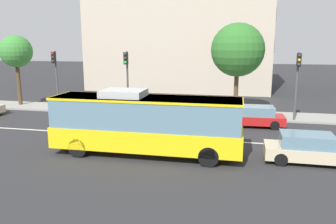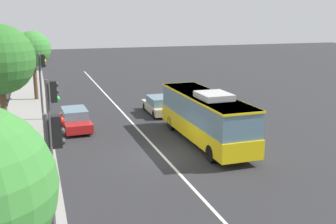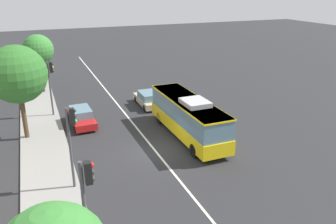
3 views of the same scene
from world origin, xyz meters
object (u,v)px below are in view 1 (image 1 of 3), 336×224
object	(u,v)px
traffic_light_near_corner	(55,70)
traffic_light_mid_block	(298,75)
sedan_red	(253,116)
traffic_light_far_corner	(127,72)
street_tree_kerbside_left	(238,50)
transit_bus	(146,122)
sedan_beige	(310,148)
street_tree_kerbside_centre	(16,52)

from	to	relation	value
traffic_light_near_corner	traffic_light_mid_block	xyz separation A→B (m)	(19.67, -0.06, 0.00)
sedan_red	traffic_light_far_corner	bearing A→B (deg)	-12.50
street_tree_kerbside_left	transit_bus	bearing A→B (deg)	-110.26
transit_bus	traffic_light_mid_block	world-z (taller)	traffic_light_mid_block
sedan_beige	street_tree_kerbside_centre	distance (m)	26.43
transit_bus	sedan_beige	bearing A→B (deg)	3.43
sedan_red	street_tree_kerbside_centre	distance (m)	22.04
traffic_light_mid_block	street_tree_kerbside_left	size ratio (longest dim) A/B	0.69
sedan_beige	sedan_red	size ratio (longest dim) A/B	0.99
sedan_red	traffic_light_mid_block	size ratio (longest dim) A/B	0.88
traffic_light_mid_block	street_tree_kerbside_left	distance (m)	5.37
sedan_beige	traffic_light_far_corner	size ratio (longest dim) A/B	0.87
sedan_beige	traffic_light_near_corner	xyz separation A→B (m)	(-19.06, 9.12, 2.84)
traffic_light_mid_block	traffic_light_far_corner	distance (m)	13.15
transit_bus	street_tree_kerbside_left	world-z (taller)	street_tree_kerbside_left
sedan_red	traffic_light_near_corner	xyz separation A→B (m)	(-16.56, 2.07, 2.84)
traffic_light_mid_block	traffic_light_far_corner	world-z (taller)	same
traffic_light_far_corner	street_tree_kerbside_left	world-z (taller)	street_tree_kerbside_left
transit_bus	traffic_light_far_corner	size ratio (longest dim) A/B	1.93
transit_bus	sedan_red	size ratio (longest dim) A/B	2.19
transit_bus	sedan_beige	xyz separation A→B (m)	(8.29, 0.54, -1.09)
traffic_light_far_corner	traffic_light_near_corner	bearing A→B (deg)	-91.79
traffic_light_far_corner	traffic_light_mid_block	bearing A→B (deg)	90.83
sedan_red	traffic_light_mid_block	distance (m)	4.66
transit_bus	traffic_light_near_corner	size ratio (longest dim) A/B	1.93
sedan_beige	street_tree_kerbside_centre	bearing A→B (deg)	156.48
transit_bus	street_tree_kerbside_centre	distance (m)	19.40
sedan_beige	sedan_red	bearing A→B (deg)	110.09
transit_bus	street_tree_kerbside_centre	xyz separation A→B (m)	(-15.53, 11.17, 3.24)
street_tree_kerbside_centre	sedan_beige	bearing A→B (deg)	-24.06
transit_bus	sedan_red	bearing A→B (deg)	52.40
traffic_light_mid_block	traffic_light_far_corner	xyz separation A→B (m)	(-13.15, -0.16, 0.00)
sedan_beige	street_tree_kerbside_centre	size ratio (longest dim) A/B	0.69
sedan_beige	street_tree_kerbside_left	world-z (taller)	street_tree_kerbside_left
traffic_light_near_corner	traffic_light_far_corner	bearing A→B (deg)	87.57
traffic_light_far_corner	street_tree_kerbside_left	distance (m)	9.29
traffic_light_far_corner	street_tree_kerbside_left	xyz separation A→B (m)	(8.73, 2.68, 1.72)
traffic_light_mid_block	street_tree_kerbside_left	world-z (taller)	street_tree_kerbside_left
traffic_light_near_corner	street_tree_kerbside_centre	bearing A→B (deg)	-108.15
street_tree_kerbside_centre	transit_bus	bearing A→B (deg)	-35.74
traffic_light_mid_block	transit_bus	bearing A→B (deg)	-40.68
traffic_light_near_corner	street_tree_kerbside_left	size ratio (longest dim) A/B	0.69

